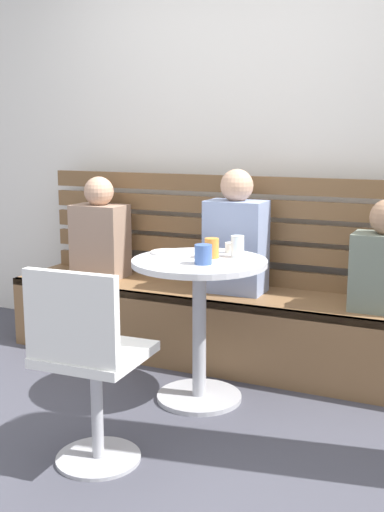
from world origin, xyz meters
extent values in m
plane|color=#42424C|center=(0.00, 0.00, 0.00)|extent=(8.00, 8.00, 0.00)
cube|color=silver|center=(0.00, 1.64, 1.45)|extent=(5.20, 0.10, 2.90)
cube|color=brown|center=(0.00, 1.20, 0.22)|extent=(2.70, 0.52, 0.44)
cube|color=brown|center=(0.00, 0.96, 0.42)|extent=(2.70, 0.04, 0.04)
cube|color=brown|center=(0.00, 1.44, 0.49)|extent=(2.65, 0.04, 0.10)
cube|color=brown|center=(0.00, 1.44, 0.64)|extent=(2.65, 0.04, 0.10)
cube|color=brown|center=(0.00, 1.44, 0.78)|extent=(2.65, 0.04, 0.10)
cube|color=brown|center=(0.00, 1.44, 0.92)|extent=(2.65, 0.04, 0.10)
cube|color=brown|center=(0.00, 1.44, 1.05)|extent=(2.65, 0.04, 0.10)
cylinder|color=#ADADB2|center=(0.10, 0.64, 0.01)|extent=(0.44, 0.44, 0.02)
cylinder|color=#ADADB2|center=(0.10, 0.64, 0.37)|extent=(0.07, 0.07, 0.69)
cylinder|color=silver|center=(0.10, 0.64, 0.72)|extent=(0.68, 0.68, 0.03)
cylinder|color=#ADADB2|center=(-0.03, -0.11, 0.01)|extent=(0.36, 0.36, 0.02)
cylinder|color=#ADADB2|center=(-0.03, -0.11, 0.23)|extent=(0.05, 0.05, 0.45)
cube|color=white|center=(-0.03, -0.11, 0.47)|extent=(0.42, 0.42, 0.04)
cube|color=white|center=(-0.02, -0.28, 0.67)|extent=(0.40, 0.06, 0.36)
cube|color=#8C9EC6|center=(0.08, 1.22, 0.71)|extent=(0.34, 0.22, 0.54)
sphere|color=tan|center=(0.08, 1.22, 1.06)|extent=(0.19, 0.19, 0.19)
cube|color=#9E7F6B|center=(-0.87, 1.24, 0.67)|extent=(0.34, 0.22, 0.47)
sphere|color=tan|center=(-0.87, 1.24, 0.99)|extent=(0.19, 0.19, 0.19)
cylinder|color=orange|center=(0.14, 0.70, 0.79)|extent=(0.07, 0.07, 0.10)
cylinder|color=white|center=(0.25, 0.78, 0.80)|extent=(0.07, 0.07, 0.11)
cylinder|color=silver|center=(0.17, 0.87, 0.77)|extent=(0.06, 0.06, 0.05)
cylinder|color=#3D5B9E|center=(0.16, 0.55, 0.79)|extent=(0.08, 0.08, 0.09)
cylinder|color=white|center=(-0.12, 0.72, 0.75)|extent=(0.17, 0.17, 0.01)
camera|label=1|loc=(1.37, -2.20, 1.36)|focal=44.69mm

